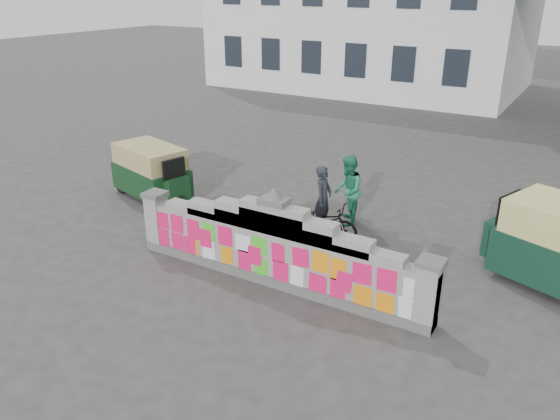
% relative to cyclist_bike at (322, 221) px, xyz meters
% --- Properties ---
extents(ground, '(100.00, 100.00, 0.00)m').
position_rel_cyclist_bike_xyz_m(ground, '(0.09, -2.27, -0.45)').
color(ground, '#383533').
rests_on(ground, ground).
extents(parapet_wall, '(6.48, 0.44, 2.01)m').
position_rel_cyclist_bike_xyz_m(parapet_wall, '(0.09, -2.27, 0.30)').
color(parapet_wall, '#4C4C49').
rests_on(parapet_wall, ground).
extents(building, '(16.00, 10.00, 8.90)m').
position_rel_cyclist_bike_xyz_m(building, '(-6.91, 19.72, 3.57)').
color(building, silver).
rests_on(building, ground).
extents(cyclist_bike, '(1.75, 0.74, 0.90)m').
position_rel_cyclist_bike_xyz_m(cyclist_bike, '(0.00, 0.00, 0.00)').
color(cyclist_bike, black).
rests_on(cyclist_bike, ground).
extents(cyclist_rider, '(0.41, 0.58, 1.52)m').
position_rel_cyclist_bike_xyz_m(cyclist_rider, '(0.00, 0.00, 0.31)').
color(cyclist_rider, '#212329').
rests_on(cyclist_rider, ground).
extents(pedestrian, '(0.94, 1.03, 1.72)m').
position_rel_cyclist_bike_xyz_m(pedestrian, '(0.10, 1.12, 0.41)').
color(pedestrian, '#248759').
rests_on(pedestrian, ground).
extents(rickshaw_left, '(2.68, 1.75, 1.44)m').
position_rel_cyclist_bike_xyz_m(rickshaw_left, '(-5.21, 0.02, 0.30)').
color(rickshaw_left, '#113318').
rests_on(rickshaw_left, ground).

